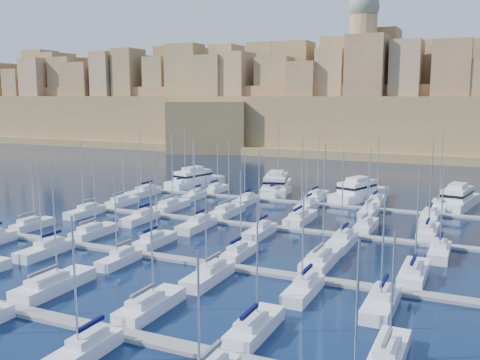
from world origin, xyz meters
The scene contains 50 objects.
ground centered at (0.00, 0.00, 0.00)m, with size 600.00×600.00×0.00m, color black.
pontoon_near centered at (0.00, -34.00, 0.20)m, with size 84.00×2.00×0.40m, color slate.
pontoon_mid_near centered at (0.00, -12.00, 0.20)m, with size 84.00×2.00×0.40m, color slate.
pontoon_mid_far centered at (0.00, 10.00, 0.20)m, with size 84.00×2.00×0.40m, color slate.
pontoon_far centered at (0.00, 32.00, 0.20)m, with size 84.00×2.00×0.40m, color slate.
sailboat_2 centered at (-13.15, -27.78, 0.77)m, with size 3.21×10.70×15.48m.
sailboat_3 centered at (0.41, -28.33, 0.75)m, with size 2.88×9.59×13.91m.
sailboat_4 centered at (12.25, -28.63, 0.74)m, with size 2.69×8.97×13.24m.
sailboat_5 centered at (24.54, -28.81, 0.72)m, with size 2.58×8.60×11.52m.
sailboat_9 centered at (0.82, -39.03, 0.73)m, with size 2.48×8.27×12.90m.
sailboat_12 centered at (-37.58, -7.08, 0.73)m, with size 2.41×8.04×13.12m.
sailboat_13 centered at (-25.01, -6.62, 0.74)m, with size 2.70×8.99×13.22m.
sailboat_14 centered at (-13.17, -6.92, 0.74)m, with size 2.51×8.38×14.48m.
sailboat_15 centered at (0.81, -7.16, 0.72)m, with size 2.37×7.88×12.49m.
sailboat_16 centered at (12.14, -5.89, 0.77)m, with size 3.14×10.47×16.21m.
sailboat_17 centered at (23.91, -6.25, 0.75)m, with size 2.92×9.73×13.62m.
sailboat_19 centered at (-24.46, -17.49, 0.74)m, with size 2.77×9.22×13.77m.
sailboat_20 centered at (-12.34, -16.66, 0.72)m, with size 2.26×7.53×12.33m.
sailboat_21 centered at (1.50, -17.53, 0.74)m, with size 2.79×9.29×13.13m.
sailboat_22 centered at (13.34, -17.17, 0.72)m, with size 2.57×8.56×12.25m.
sailboat_23 centered at (22.00, -17.63, 0.74)m, with size 2.85×9.49×13.63m.
sailboat_24 centered at (-35.72, 15.09, 0.74)m, with size 2.52×8.39×13.75m.
sailboat_25 centered at (-24.46, 15.77, 0.76)m, with size 2.93×9.77×15.34m.
sailboat_26 centered at (-12.20, 15.79, 0.75)m, with size 2.95×9.83×14.60m.
sailboat_27 centered at (1.99, 16.09, 0.76)m, with size 3.13×10.42×15.01m.
sailboat_28 centered at (13.66, 15.32, 0.73)m, with size 2.66×8.86×12.67m.
sailboat_29 centered at (23.47, 15.65, 0.74)m, with size 2.86×9.54×13.40m.
sailboat_30 centered at (-36.32, 4.67, 0.74)m, with size 2.66×8.88×14.31m.
sailboat_31 centered at (-23.91, 4.65, 0.74)m, with size 2.68×8.93×14.12m.
sailboat_32 centered at (-12.29, 4.30, 0.76)m, with size 2.89×9.63×15.00m.
sailboat_33 centered at (-1.01, 4.79, 0.74)m, with size 2.59×8.64×14.08m.
sailboat_34 centered at (12.41, 4.24, 0.76)m, with size 2.93×9.76×14.81m.
sailboat_35 centered at (26.04, 4.73, 0.73)m, with size 2.63×8.75×12.69m.
sailboat_36 centered at (-34.46, 37.58, 0.76)m, with size 2.82×9.40×15.11m.
sailboat_37 centered at (-25.28, 36.95, 0.71)m, with size 2.44×8.12×11.52m.
sailboat_38 centered at (-10.88, 38.32, 0.79)m, with size 3.27×10.91×18.28m.
sailboat_39 centered at (-1.44, 37.66, 0.75)m, with size 2.87×9.56×14.86m.
sailboat_40 centered at (11.30, 37.52, 0.75)m, with size 2.78×9.28×14.35m.
sailboat_41 centered at (23.39, 37.71, 0.77)m, with size 2.89×9.65×16.17m.
sailboat_42 centered at (-38.05, 25.78, 0.77)m, with size 3.21×10.69×15.25m.
sailboat_43 centered at (-25.70, 27.34, 0.73)m, with size 2.25×7.52×13.11m.
sailboat_44 centered at (-13.34, 26.87, 0.72)m, with size 2.55×8.49×12.27m.
sailboat_45 centered at (-0.17, 26.76, 0.73)m, with size 2.61×8.71×12.35m.
sailboat_46 centered at (11.97, 26.72, 0.73)m, with size 2.64×8.79×13.13m.
sailboat_47 centered at (22.76, 26.24, 0.76)m, with size 2.93×9.75×14.83m.
motor_yacht_a centered at (-33.71, 41.47, 1.73)m, with size 8.95×17.28×5.25m.
motor_yacht_b centered at (-12.61, 42.61, 1.73)m, with size 10.49×19.76×5.25m.
motor_yacht_c centered at (6.71, 41.69, 1.73)m, with size 10.28×17.75×5.25m.
motor_yacht_d centered at (26.61, 41.38, 1.73)m, with size 7.92×17.03×5.25m.
fortified_city centered at (-0.19, 155.26, 14.74)m, with size 460.00×108.95×59.52m.
Camera 1 is at (30.67, -72.11, 22.16)m, focal length 40.00 mm.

